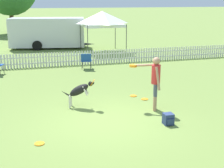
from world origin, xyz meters
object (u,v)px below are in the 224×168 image
backpack_on_grass (168,119)px  canopy_tent_main (102,19)px  handler_person (154,77)px  equipment_trailer (48,32)px  frisbee_near_dog (133,96)px  frisbee_near_handler (145,99)px  frisbee_midfield (39,144)px  folding_chair_blue_left (86,60)px  leaping_dog (80,90)px

backpack_on_grass → canopy_tent_main: canopy_tent_main is taller
handler_person → equipment_trailer: bearing=30.7°
frisbee_near_dog → backpack_on_grass: 2.82m
frisbee_near_handler → handler_person: bearing=-96.9°
frisbee_midfield → folding_chair_blue_left: (2.80, 8.10, 0.48)m
frisbee_near_dog → handler_person: bearing=-85.1°
leaping_dog → frisbee_near_dog: (2.11, 0.66, -0.58)m
frisbee_midfield → canopy_tent_main: (4.90, 13.07, 2.20)m
frisbee_near_dog → backpack_on_grass: (0.06, -2.81, 0.15)m
frisbee_near_handler → canopy_tent_main: (1.07, 10.45, 2.20)m
leaping_dog → canopy_tent_main: 11.29m
frisbee_near_dog → equipment_trailer: (-2.06, 12.77, 1.14)m
handler_person → frisbee_midfield: size_ratio=7.01×
frisbee_near_handler → canopy_tent_main: bearing=84.2°
leaping_dog → frisbee_midfield: size_ratio=4.57×
leaping_dog → folding_chair_blue_left: 5.82m
folding_chair_blue_left → canopy_tent_main: (2.10, 4.97, 1.72)m
backpack_on_grass → leaping_dog: bearing=135.2°
backpack_on_grass → canopy_tent_main: (1.27, 12.79, 2.05)m
handler_person → frisbee_midfield: bearing=134.6°
frisbee_near_handler → backpack_on_grass: bearing=-95.0°
frisbee_near_dog → frisbee_midfield: 4.72m
handler_person → folding_chair_blue_left: (-0.90, 6.56, -0.61)m
frisbee_near_handler → folding_chair_blue_left: (-1.03, 5.49, 0.48)m
canopy_tent_main → equipment_trailer: (-3.39, 2.80, -1.05)m
frisbee_near_dog → canopy_tent_main: (1.33, 9.97, 2.20)m
leaping_dog → equipment_trailer: equipment_trailer is taller
frisbee_near_handler → backpack_on_grass: backpack_on_grass is taller
leaping_dog → equipment_trailer: 13.44m
leaping_dog → backpack_on_grass: (2.17, -2.16, -0.43)m
handler_person → folding_chair_blue_left: handler_person is taller
frisbee_midfield → backpack_on_grass: backpack_on_grass is taller
handler_person → leaping_dog: handler_person is taller
backpack_on_grass → folding_chair_blue_left: (-0.83, 7.82, 0.33)m
canopy_tent_main → frisbee_near_dog: bearing=-97.6°
frisbee_near_handler → frisbee_midfield: same height
frisbee_near_handler → frisbee_midfield: (-3.83, -2.62, 0.00)m
handler_person → leaping_dog: (-2.25, 0.89, -0.51)m
handler_person → leaping_dog: size_ratio=1.54×
leaping_dog → equipment_trailer: bearing=-158.3°
leaping_dog → canopy_tent_main: size_ratio=0.42×
folding_chair_blue_left → frisbee_near_dog: bearing=113.8°
canopy_tent_main → backpack_on_grass: bearing=-95.7°
frisbee_near_handler → folding_chair_blue_left: folding_chair_blue_left is taller
leaping_dog → handler_person: bearing=90.3°
frisbee_midfield → canopy_tent_main: 14.13m
backpack_on_grass → equipment_trailer: size_ratio=0.05×
folding_chair_blue_left → frisbee_midfield: bearing=86.0°
frisbee_midfield → equipment_trailer: 15.98m
leaping_dog → frisbee_near_handler: size_ratio=4.57×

